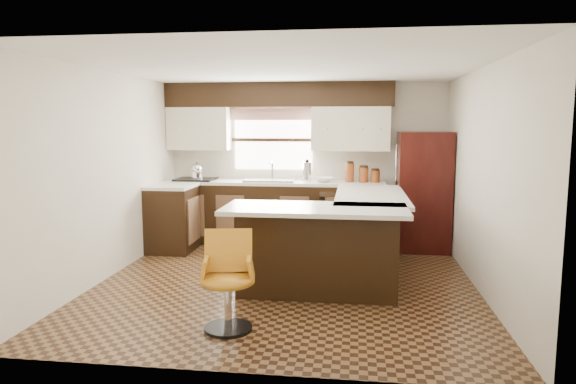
# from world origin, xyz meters

# --- Properties ---
(floor) EXTENTS (4.40, 4.40, 0.00)m
(floor) POSITION_xyz_m (0.00, 0.00, 0.00)
(floor) COLOR #49301A
(floor) RESTS_ON ground
(ceiling) EXTENTS (4.40, 4.40, 0.00)m
(ceiling) POSITION_xyz_m (0.00, 0.00, 2.40)
(ceiling) COLOR silver
(ceiling) RESTS_ON wall_back
(wall_back) EXTENTS (4.40, 0.00, 4.40)m
(wall_back) POSITION_xyz_m (0.00, 2.20, 1.20)
(wall_back) COLOR beige
(wall_back) RESTS_ON floor
(wall_front) EXTENTS (4.40, 0.00, 4.40)m
(wall_front) POSITION_xyz_m (0.00, -2.20, 1.20)
(wall_front) COLOR beige
(wall_front) RESTS_ON floor
(wall_left) EXTENTS (0.00, 4.40, 4.40)m
(wall_left) POSITION_xyz_m (-2.10, 0.00, 1.20)
(wall_left) COLOR beige
(wall_left) RESTS_ON floor
(wall_right) EXTENTS (0.00, 4.40, 4.40)m
(wall_right) POSITION_xyz_m (2.10, 0.00, 1.20)
(wall_right) COLOR beige
(wall_right) RESTS_ON floor
(base_cab_back) EXTENTS (3.30, 0.60, 0.90)m
(base_cab_back) POSITION_xyz_m (-0.45, 1.90, 0.45)
(base_cab_back) COLOR black
(base_cab_back) RESTS_ON floor
(base_cab_left) EXTENTS (0.60, 0.70, 0.90)m
(base_cab_left) POSITION_xyz_m (-1.80, 1.25, 0.45)
(base_cab_left) COLOR black
(base_cab_left) RESTS_ON floor
(counter_back) EXTENTS (3.30, 0.60, 0.04)m
(counter_back) POSITION_xyz_m (-0.45, 1.90, 0.92)
(counter_back) COLOR silver
(counter_back) RESTS_ON base_cab_back
(counter_left) EXTENTS (0.60, 0.70, 0.04)m
(counter_left) POSITION_xyz_m (-1.80, 1.25, 0.92)
(counter_left) COLOR silver
(counter_left) RESTS_ON base_cab_left
(soffit) EXTENTS (3.40, 0.35, 0.36)m
(soffit) POSITION_xyz_m (-0.40, 2.03, 2.22)
(soffit) COLOR black
(soffit) RESTS_ON wall_back
(upper_cab_left) EXTENTS (0.94, 0.35, 0.64)m
(upper_cab_left) POSITION_xyz_m (-1.62, 2.03, 1.72)
(upper_cab_left) COLOR beige
(upper_cab_left) RESTS_ON wall_back
(upper_cab_right) EXTENTS (1.14, 0.35, 0.64)m
(upper_cab_right) POSITION_xyz_m (0.68, 2.03, 1.72)
(upper_cab_right) COLOR beige
(upper_cab_right) RESTS_ON wall_back
(window_pane) EXTENTS (1.20, 0.02, 0.90)m
(window_pane) POSITION_xyz_m (-0.50, 2.18, 1.55)
(window_pane) COLOR white
(window_pane) RESTS_ON wall_back
(valance) EXTENTS (1.30, 0.06, 0.18)m
(valance) POSITION_xyz_m (-0.50, 2.14, 1.94)
(valance) COLOR #D19B93
(valance) RESTS_ON wall_back
(sink) EXTENTS (0.75, 0.45, 0.03)m
(sink) POSITION_xyz_m (-0.50, 1.88, 0.96)
(sink) COLOR #B2B2B7
(sink) RESTS_ON counter_back
(dishwasher) EXTENTS (0.58, 0.03, 0.78)m
(dishwasher) POSITION_xyz_m (0.55, 1.61, 0.43)
(dishwasher) COLOR black
(dishwasher) RESTS_ON floor
(cooktop) EXTENTS (0.58, 0.50, 0.02)m
(cooktop) POSITION_xyz_m (-1.65, 1.88, 0.96)
(cooktop) COLOR black
(cooktop) RESTS_ON counter_back
(peninsula_long) EXTENTS (0.60, 1.95, 0.90)m
(peninsula_long) POSITION_xyz_m (0.90, 0.62, 0.45)
(peninsula_long) COLOR black
(peninsula_long) RESTS_ON floor
(peninsula_return) EXTENTS (1.65, 0.60, 0.90)m
(peninsula_return) POSITION_xyz_m (0.38, -0.35, 0.45)
(peninsula_return) COLOR black
(peninsula_return) RESTS_ON floor
(counter_pen_long) EXTENTS (0.84, 1.95, 0.04)m
(counter_pen_long) POSITION_xyz_m (0.95, 0.62, 0.92)
(counter_pen_long) COLOR silver
(counter_pen_long) RESTS_ON peninsula_long
(counter_pen_return) EXTENTS (1.89, 0.84, 0.04)m
(counter_pen_return) POSITION_xyz_m (0.35, -0.44, 0.92)
(counter_pen_return) COLOR silver
(counter_pen_return) RESTS_ON peninsula_return
(refrigerator) EXTENTS (0.72, 0.69, 1.68)m
(refrigerator) POSITION_xyz_m (1.72, 1.78, 0.84)
(refrigerator) COLOR black
(refrigerator) RESTS_ON floor
(bar_chair) EXTENTS (0.54, 0.54, 0.86)m
(bar_chair) POSITION_xyz_m (-0.32, -1.44, 0.43)
(bar_chair) COLOR orange
(bar_chair) RESTS_ON floor
(kettle) EXTENTS (0.18, 0.18, 0.25)m
(kettle) POSITION_xyz_m (-1.63, 1.88, 1.09)
(kettle) COLOR silver
(kettle) RESTS_ON cooktop
(percolator) EXTENTS (0.13, 0.13, 0.29)m
(percolator) POSITION_xyz_m (0.05, 1.90, 1.09)
(percolator) COLOR silver
(percolator) RESTS_ON counter_back
(mixing_bowl) EXTENTS (0.32, 0.32, 0.07)m
(mixing_bowl) POSITION_xyz_m (0.29, 1.90, 0.98)
(mixing_bowl) COLOR white
(mixing_bowl) RESTS_ON counter_back
(canister_large) EXTENTS (0.13, 0.13, 0.28)m
(canister_large) POSITION_xyz_m (0.68, 1.92, 1.08)
(canister_large) COLOR brown
(canister_large) RESTS_ON counter_back
(canister_med) EXTENTS (0.14, 0.14, 0.22)m
(canister_med) POSITION_xyz_m (0.88, 1.92, 1.05)
(canister_med) COLOR brown
(canister_med) RESTS_ON counter_back
(canister_small) EXTENTS (0.14, 0.14, 0.17)m
(canister_small) POSITION_xyz_m (1.05, 1.92, 1.03)
(canister_small) COLOR brown
(canister_small) RESTS_ON counter_back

